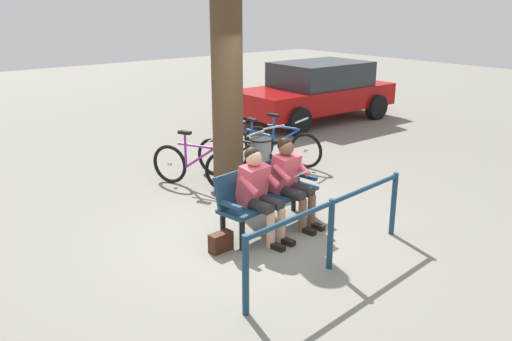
{
  "coord_description": "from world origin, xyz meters",
  "views": [
    {
      "loc": [
        4.1,
        4.91,
        2.95
      ],
      "look_at": [
        -0.26,
        -0.38,
        0.75
      ],
      "focal_mm": 37.25,
      "sensor_mm": 36.0,
      "label": 1
    }
  ],
  "objects_px": {
    "bicycle_silver": "(195,166)",
    "parked_car": "(317,90)",
    "bicycle_purple": "(236,160)",
    "person_reading": "(290,178)",
    "person_companion": "(259,190)",
    "tree_trunk": "(227,95)",
    "bicycle_black": "(258,151)",
    "bicycle_orange": "(282,145)",
    "litter_bin": "(261,163)",
    "handbag": "(221,242)",
    "bench": "(266,192)"
  },
  "relations": [
    {
      "from": "bicycle_silver",
      "to": "parked_car",
      "type": "relative_size",
      "value": 0.37
    },
    {
      "from": "bicycle_purple",
      "to": "person_reading",
      "type": "bearing_deg",
      "value": -31.71
    },
    {
      "from": "person_companion",
      "to": "bicycle_silver",
      "type": "xyz_separation_m",
      "value": [
        -0.46,
        -2.17,
        -0.3
      ]
    },
    {
      "from": "tree_trunk",
      "to": "person_companion",
      "type": "bearing_deg",
      "value": 66.16
    },
    {
      "from": "bicycle_black",
      "to": "person_reading",
      "type": "bearing_deg",
      "value": -30.42
    },
    {
      "from": "person_companion",
      "to": "bicycle_orange",
      "type": "height_order",
      "value": "person_companion"
    },
    {
      "from": "person_companion",
      "to": "bicycle_orange",
      "type": "xyz_separation_m",
      "value": [
        -2.44,
        -2.26,
        -0.3
      ]
    },
    {
      "from": "tree_trunk",
      "to": "litter_bin",
      "type": "distance_m",
      "value": 1.31
    },
    {
      "from": "parked_car",
      "to": "tree_trunk",
      "type": "bearing_deg",
      "value": 31.88
    },
    {
      "from": "person_reading",
      "to": "bicycle_purple",
      "type": "bearing_deg",
      "value": -113.89
    },
    {
      "from": "handbag",
      "to": "parked_car",
      "type": "xyz_separation_m",
      "value": [
        -6.31,
        -4.56,
        0.65
      ]
    },
    {
      "from": "bicycle_orange",
      "to": "bicycle_purple",
      "type": "xyz_separation_m",
      "value": [
        1.26,
        0.22,
        0.0
      ]
    },
    {
      "from": "tree_trunk",
      "to": "parked_car",
      "type": "relative_size",
      "value": 0.75
    },
    {
      "from": "bicycle_orange",
      "to": "bicycle_black",
      "type": "height_order",
      "value": "same"
    },
    {
      "from": "litter_bin",
      "to": "bicycle_black",
      "type": "relative_size",
      "value": 0.49
    },
    {
      "from": "person_reading",
      "to": "bicycle_purple",
      "type": "xyz_separation_m",
      "value": [
        -0.55,
        -1.95,
        -0.31
      ]
    },
    {
      "from": "bicycle_silver",
      "to": "parked_car",
      "type": "height_order",
      "value": "parked_car"
    },
    {
      "from": "handbag",
      "to": "bicycle_purple",
      "type": "xyz_separation_m",
      "value": [
        -1.79,
        -2.04,
        0.24
      ]
    },
    {
      "from": "bench",
      "to": "bicycle_orange",
      "type": "bearing_deg",
      "value": -144.26
    },
    {
      "from": "person_reading",
      "to": "handbag",
      "type": "distance_m",
      "value": 1.36
    },
    {
      "from": "parked_car",
      "to": "litter_bin",
      "type": "bearing_deg",
      "value": 35.83
    },
    {
      "from": "person_companion",
      "to": "litter_bin",
      "type": "bearing_deg",
      "value": -138.65
    },
    {
      "from": "bench",
      "to": "handbag",
      "type": "height_order",
      "value": "bench"
    },
    {
      "from": "bicycle_orange",
      "to": "parked_car",
      "type": "distance_m",
      "value": 4.01
    },
    {
      "from": "bicycle_black",
      "to": "bicycle_purple",
      "type": "relative_size",
      "value": 1.03
    },
    {
      "from": "bench",
      "to": "bicycle_silver",
      "type": "relative_size",
      "value": 1.06
    },
    {
      "from": "bicycle_orange",
      "to": "tree_trunk",
      "type": "bearing_deg",
      "value": -87.13
    },
    {
      "from": "person_reading",
      "to": "parked_car",
      "type": "bearing_deg",
      "value": -146.64
    },
    {
      "from": "handbag",
      "to": "tree_trunk",
      "type": "height_order",
      "value": "tree_trunk"
    },
    {
      "from": "bicycle_black",
      "to": "tree_trunk",
      "type": "bearing_deg",
      "value": -62.39
    },
    {
      "from": "person_reading",
      "to": "litter_bin",
      "type": "height_order",
      "value": "person_reading"
    },
    {
      "from": "bench",
      "to": "bicycle_purple",
      "type": "relative_size",
      "value": 1.01
    },
    {
      "from": "bicycle_purple",
      "to": "parked_car",
      "type": "height_order",
      "value": "parked_car"
    },
    {
      "from": "bicycle_silver",
      "to": "person_companion",
      "type": "bearing_deg",
      "value": -36.43
    },
    {
      "from": "tree_trunk",
      "to": "bicycle_black",
      "type": "height_order",
      "value": "tree_trunk"
    },
    {
      "from": "person_companion",
      "to": "bicycle_silver",
      "type": "relative_size",
      "value": 0.77
    },
    {
      "from": "bicycle_purple",
      "to": "litter_bin",
      "type": "bearing_deg",
      "value": -4.05
    },
    {
      "from": "handbag",
      "to": "tree_trunk",
      "type": "relative_size",
      "value": 0.1
    },
    {
      "from": "person_reading",
      "to": "bicycle_orange",
      "type": "distance_m",
      "value": 2.85
    },
    {
      "from": "bench",
      "to": "bicycle_black",
      "type": "bearing_deg",
      "value": -135.48
    },
    {
      "from": "bicycle_black",
      "to": "parked_car",
      "type": "relative_size",
      "value": 0.4
    },
    {
      "from": "bicycle_silver",
      "to": "handbag",
      "type": "bearing_deg",
      "value": -50.63
    },
    {
      "from": "litter_bin",
      "to": "bench",
      "type": "bearing_deg",
      "value": 52.52
    },
    {
      "from": "person_companion",
      "to": "tree_trunk",
      "type": "distance_m",
      "value": 1.96
    },
    {
      "from": "bicycle_orange",
      "to": "bicycle_purple",
      "type": "bearing_deg",
      "value": -98.18
    },
    {
      "from": "person_reading",
      "to": "bicycle_silver",
      "type": "relative_size",
      "value": 0.77
    },
    {
      "from": "handbag",
      "to": "litter_bin",
      "type": "bearing_deg",
      "value": -141.49
    },
    {
      "from": "handbag",
      "to": "bicycle_purple",
      "type": "bearing_deg",
      "value": -131.31
    },
    {
      "from": "bench",
      "to": "parked_car",
      "type": "distance_m",
      "value": 6.94
    },
    {
      "from": "handbag",
      "to": "tree_trunk",
      "type": "distance_m",
      "value": 2.52
    }
  ]
}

